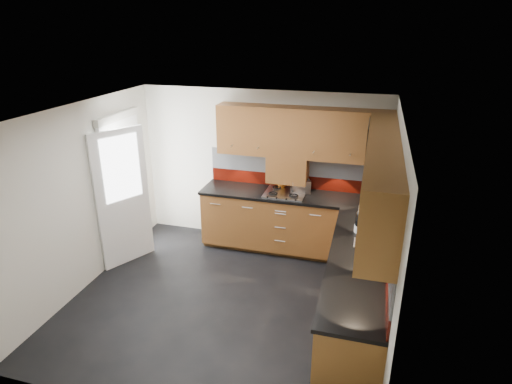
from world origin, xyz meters
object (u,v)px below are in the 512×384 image
(utensil_pot, at_px, (281,183))
(food_processor, at_px, (362,223))
(toaster, at_px, (301,186))
(gas_hob, at_px, (285,193))

(utensil_pot, xyz_separation_m, food_processor, (1.24, -1.18, 0.04))
(utensil_pot, bearing_deg, toaster, -17.02)
(gas_hob, distance_m, toaster, 0.26)
(utensil_pot, bearing_deg, food_processor, -43.59)
(utensil_pot, height_order, toaster, utensil_pot)
(gas_hob, relative_size, food_processor, 2.15)
(gas_hob, xyz_separation_m, food_processor, (1.14, -0.96, 0.11))
(utensil_pot, distance_m, toaster, 0.33)
(utensil_pot, relative_size, food_processor, 1.37)
(gas_hob, xyz_separation_m, toaster, (0.21, 0.13, 0.08))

